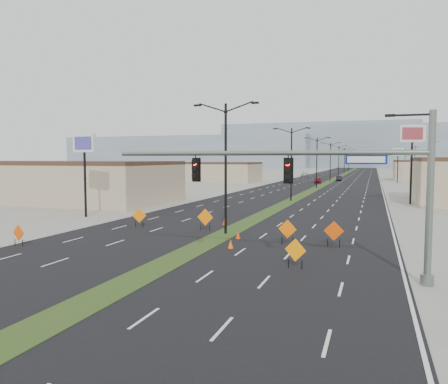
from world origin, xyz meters
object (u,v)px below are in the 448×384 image
(construction_sign_1, at_px, (139,216))
(pole_sign_west, at_px, (84,150))
(streetlight_5, at_px, (344,160))
(car_left, at_px, (318,180))
(cone_1, at_px, (225,221))
(streetlight_0, at_px, (226,164))
(construction_sign_3, at_px, (287,230))
(construction_sign_0, at_px, (18,234))
(pole_sign_east_near, at_px, (412,139))
(streetlight_2, at_px, (317,161))
(cone_0, at_px, (231,244))
(streetlight_1, at_px, (291,162))
(car_mid, at_px, (339,178))
(construction_sign_4, at_px, (295,251))
(construction_sign_5, at_px, (334,232))
(cone_2, at_px, (238,235))
(pole_sign_east_far, at_px, (398,155))
(signal_mast, at_px, (326,180))
(car_far, at_px, (305,174))
(streetlight_6, at_px, (349,160))
(construction_sign_2, at_px, (205,218))
(streetlight_4, at_px, (339,160))
(cone_3, at_px, (204,214))

(construction_sign_1, relative_size, pole_sign_west, 0.20)
(streetlight_5, xyz_separation_m, pole_sign_west, (-16.46, -135.16, 1.25))
(car_left, relative_size, cone_1, 6.11)
(streetlight_0, relative_size, construction_sign_3, 5.83)
(construction_sign_0, relative_size, pole_sign_east_near, 0.14)
(construction_sign_0, xyz_separation_m, pole_sign_east_near, (26.78, 38.07, 7.47))
(streetlight_0, distance_m, streetlight_2, 56.00)
(car_left, distance_m, cone_0, 79.90)
(streetlight_1, xyz_separation_m, car_mid, (2.00, 59.35, -4.75))
(construction_sign_3, bearing_deg, construction_sign_4, -64.59)
(construction_sign_5, bearing_deg, pole_sign_east_near, 73.75)
(car_mid, height_order, construction_sign_1, construction_sign_1)
(car_mid, distance_m, construction_sign_3, 90.11)
(construction_sign_4, bearing_deg, pole_sign_east_near, 93.43)
(cone_2, xyz_separation_m, pole_sign_east_near, (13.73, 30.83, 8.04))
(car_left, height_order, construction_sign_5, construction_sign_5)
(construction_sign_0, height_order, cone_0, construction_sign_0)
(car_left, distance_m, pole_sign_east_near, 49.36)
(car_mid, distance_m, pole_sign_east_far, 16.24)
(streetlight_1, bearing_deg, pole_sign_west, -125.41)
(streetlight_1, relative_size, car_mid, 2.49)
(signal_mast, height_order, construction_sign_5, signal_mast)
(construction_sign_4, bearing_deg, construction_sign_5, 93.44)
(construction_sign_0, relative_size, construction_sign_4, 0.90)
(car_left, relative_size, construction_sign_1, 2.55)
(construction_sign_1, distance_m, pole_sign_east_near, 37.42)
(car_far, relative_size, construction_sign_4, 3.17)
(streetlight_0, bearing_deg, pole_sign_east_far, 78.89)
(streetlight_5, xyz_separation_m, construction_sign_5, (8.37, -142.50, -4.39))
(signal_mast, height_order, streetlight_6, streetlight_6)
(streetlight_0, relative_size, pole_sign_east_far, 1.19)
(car_far, xyz_separation_m, construction_sign_3, (15.99, -114.07, 0.27))
(streetlight_5, xyz_separation_m, car_far, (-10.66, -28.62, -4.67))
(car_far, bearing_deg, pole_sign_east_far, -50.11)
(streetlight_2, bearing_deg, car_mid, 86.35)
(signal_mast, height_order, car_left, signal_mast)
(construction_sign_4, relative_size, cone_1, 2.39)
(construction_sign_2, xyz_separation_m, construction_sign_5, (10.37, -3.26, -0.04))
(car_mid, bearing_deg, construction_sign_4, -90.86)
(streetlight_1, xyz_separation_m, construction_sign_1, (-8.01, -27.27, -4.46))
(signal_mast, xyz_separation_m, construction_sign_2, (-10.56, 10.77, -3.73))
(signal_mast, distance_m, streetlight_2, 66.56)
(streetlight_4, relative_size, streetlight_5, 1.00)
(signal_mast, bearing_deg, construction_sign_1, 147.06)
(car_far, distance_m, construction_sign_4, 121.66)
(construction_sign_4, height_order, pole_sign_east_near, pole_sign_east_near)
(streetlight_6, height_order, cone_1, streetlight_6)
(streetlight_0, bearing_deg, construction_sign_3, -26.83)
(cone_3, bearing_deg, construction_sign_5, -39.58)
(car_left, height_order, car_far, car_far)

